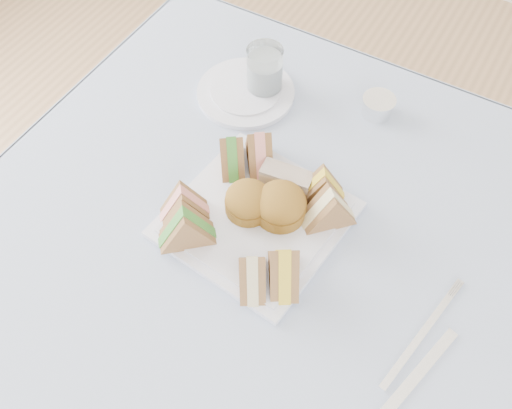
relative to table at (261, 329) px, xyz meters
The scene contains 20 objects.
floor 0.37m from the table, ahead, with size 4.00×4.00×0.00m, color #9E7751.
table is the anchor object (origin of this frame).
tablecloth 0.37m from the table, ahead, with size 1.02×1.02×0.01m, color #98A7D1.
serving_plate 0.38m from the table, 136.73° to the left, with size 0.27×0.27×0.01m, color silver.
sandwich_fl_a 0.45m from the table, 168.81° to the right, with size 0.08×0.04×0.07m, color brown, non-canonical shape.
sandwich_fl_b 0.45m from the table, 148.45° to the right, with size 0.09×0.04×0.08m, color brown, non-canonical shape.
sandwich_fr_a 0.44m from the table, 36.86° to the right, with size 0.09×0.04×0.08m, color brown, non-canonical shape.
sandwich_fr_b 0.43m from the table, 72.11° to the right, with size 0.09×0.04×0.08m, color brown, non-canonical shape.
sandwich_bl_a 0.46m from the table, 139.86° to the left, with size 0.09×0.04×0.08m, color brown, non-canonical shape.
sandwich_bl_b 0.46m from the table, 122.34° to the left, with size 0.09×0.04×0.08m, color brown, non-canonical shape.
sandwich_br_a 0.44m from the table, 47.56° to the left, with size 0.09×0.04×0.08m, color brown, non-canonical shape.
sandwich_br_b 0.44m from the table, 69.44° to the left, with size 0.08×0.04×0.07m, color brown, non-canonical shape.
scone_left 0.42m from the table, 144.36° to the left, with size 0.08×0.08×0.05m, color olive.
scone_right 0.42m from the table, 87.81° to the left, with size 0.09×0.09×0.06m, color olive.
pastry_slice 0.42m from the table, 98.64° to the left, with size 0.09×0.04×0.04m, color #CDB182.
side_plate 0.51m from the table, 125.62° to the left, with size 0.19×0.19×0.01m, color silver.
water_glass 0.55m from the table, 119.39° to the left, with size 0.07×0.07×0.10m, color white.
tea_strainer 0.54m from the table, 82.60° to the left, with size 0.06×0.06×0.04m, color white.
knife 0.49m from the table, 17.27° to the right, with size 0.02×0.20×0.00m, color white.
fork 0.47m from the table, ahead, with size 0.01×0.19×0.00m, color white.
Camera 1 is at (0.24, -0.43, 1.56)m, focal length 40.00 mm.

